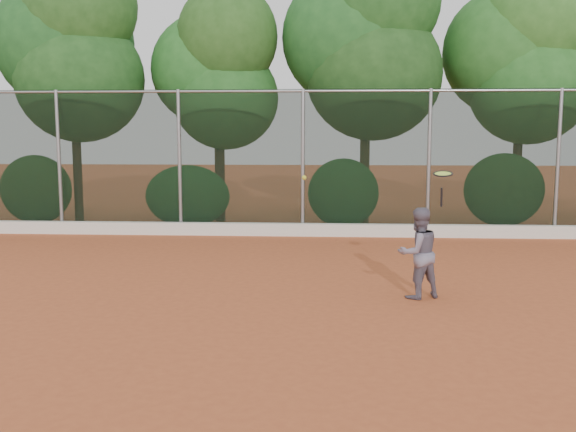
{
  "coord_description": "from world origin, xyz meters",
  "views": [
    {
      "loc": [
        0.56,
        -8.44,
        2.5
      ],
      "look_at": [
        0.0,
        1.0,
        1.25
      ],
      "focal_mm": 40.0,
      "sensor_mm": 36.0,
      "label": 1
    }
  ],
  "objects": [
    {
      "name": "ground",
      "position": [
        0.0,
        0.0,
        0.0
      ],
      "size": [
        80.0,
        80.0,
        0.0
      ],
      "primitive_type": "plane",
      "color": "#B9542B",
      "rests_on": "ground"
    },
    {
      "name": "concrete_curb",
      "position": [
        0.0,
        6.82,
        0.15
      ],
      "size": [
        24.0,
        0.2,
        0.3
      ],
      "primitive_type": "cube",
      "color": "silver",
      "rests_on": "ground"
    },
    {
      "name": "tennis_player",
      "position": [
        1.95,
        1.13,
        0.69
      ],
      "size": [
        0.83,
        0.75,
        1.38
      ],
      "primitive_type": "imported",
      "rotation": [
        0.0,
        0.0,
        3.57
      ],
      "color": "slate",
      "rests_on": "ground"
    },
    {
      "name": "chainlink_fence",
      "position": [
        -0.0,
        7.0,
        1.86
      ],
      "size": [
        24.09,
        0.09,
        3.5
      ],
      "color": "black",
      "rests_on": "ground"
    },
    {
      "name": "foliage_backdrop",
      "position": [
        -0.55,
        8.98,
        4.4
      ],
      "size": [
        23.7,
        3.63,
        7.55
      ],
      "color": "#3C2417",
      "rests_on": "ground"
    },
    {
      "name": "tennis_racket",
      "position": [
        2.27,
        1.05,
        1.84
      ],
      "size": [
        0.34,
        0.34,
        0.54
      ],
      "color": "black",
      "rests_on": "ground"
    },
    {
      "name": "tennis_ball_in_flight",
      "position": [
        0.23,
        1.21,
        1.81
      ],
      "size": [
        0.07,
        0.07,
        0.07
      ],
      "color": "gold",
      "rests_on": "ground"
    }
  ]
}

